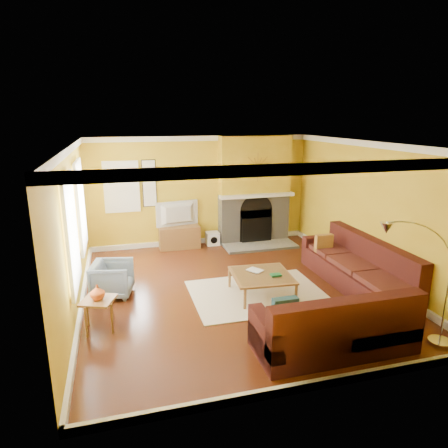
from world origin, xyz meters
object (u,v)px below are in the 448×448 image
object	(u,v)px
sectional_sofa	(315,278)
armchair	(112,279)
coffee_table	(261,284)
media_console	(179,237)
side_table	(99,314)
arc_lamp	(418,287)

from	to	relation	value
sectional_sofa	armchair	distance (m)	3.61
coffee_table	media_console	world-z (taller)	media_console
side_table	coffee_table	bearing A→B (deg)	10.12
sectional_sofa	arc_lamp	world-z (taller)	arc_lamp
armchair	arc_lamp	distance (m)	4.97
arc_lamp	media_console	bearing A→B (deg)	114.30
armchair	sectional_sofa	bearing A→B (deg)	-97.50
media_console	armchair	bearing A→B (deg)	-123.69
armchair	coffee_table	bearing A→B (deg)	-93.13
armchair	media_console	bearing A→B (deg)	-21.75
sectional_sofa	armchair	xyz separation A→B (m)	(-3.40, 1.20, -0.13)
coffee_table	armchair	bearing A→B (deg)	164.93
side_table	arc_lamp	bearing A→B (deg)	-22.07
media_console	armchair	size ratio (longest dim) A/B	1.42
sectional_sofa	media_console	size ratio (longest dim) A/B	3.74
media_console	armchair	xyz separation A→B (m)	(-1.60, -2.40, 0.05)
side_table	sectional_sofa	bearing A→B (deg)	-0.00
side_table	arc_lamp	distance (m)	4.58
media_console	arc_lamp	distance (m)	5.85
coffee_table	side_table	xyz separation A→B (m)	(-2.80, -0.50, 0.05)
sectional_sofa	coffee_table	distance (m)	0.97
media_console	armchair	distance (m)	2.88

